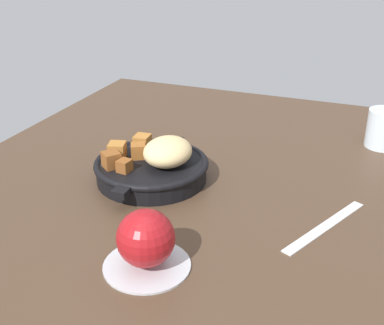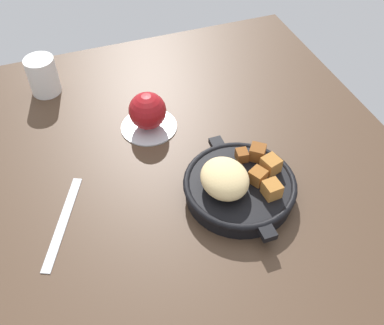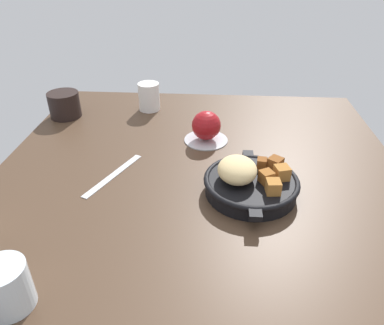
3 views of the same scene
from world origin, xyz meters
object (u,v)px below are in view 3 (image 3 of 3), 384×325
Objects in this scene: butter_knife at (114,175)px; water_glass_short at (6,287)px; cast_iron_skillet at (250,182)px; coffee_mug_dark at (64,105)px; white_creamer_pitcher at (149,97)px; red_apple at (206,125)px.

butter_knife is 2.59× the size of water_glass_short.
cast_iron_skillet is at bearing -74.07° from butter_knife.
coffee_mug_dark is (30.69, 22.19, 3.55)cm from butter_knife.
water_glass_short is (-30.16, 36.45, 0.96)cm from cast_iron_skillet.
water_glass_short is at bearing 173.43° from white_creamer_pitcher.
white_creamer_pitcher is at bearing 43.44° from red_apple.
white_creamer_pitcher is (72.17, -8.31, 0.44)cm from water_glass_short.
white_creamer_pitcher reaches higher than coffee_mug_dark.
red_apple is (22.69, 9.84, 1.59)cm from cast_iron_skillet.
red_apple is 27.59cm from butter_knife.
water_glass_short is (-52.85, 26.61, -0.63)cm from red_apple.
cast_iron_skillet is 2.86× the size of white_creamer_pitcher.
white_creamer_pitcher reaches higher than cast_iron_skillet.
cast_iron_skillet is 47.32cm from water_glass_short.
cast_iron_skillet is 63.09cm from coffee_mug_dark.
cast_iron_skillet is 2.66× the size of coffee_mug_dark.
cast_iron_skillet and red_apple have the same top height.
butter_knife is (4.51, 30.16, -2.63)cm from cast_iron_skillet.
cast_iron_skillet is at bearing -156.55° from red_apple.
cast_iron_skillet is 1.24× the size of butter_knife.
red_apple is 0.39× the size of butter_knife.
white_creamer_pitcher is (37.50, -2.02, 4.03)cm from butter_knife.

